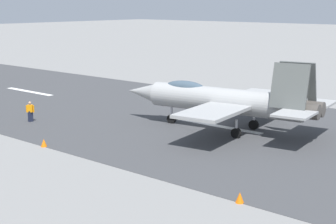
{
  "coord_description": "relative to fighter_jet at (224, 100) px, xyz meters",
  "views": [
    {
      "loc": [
        -24.62,
        34.2,
        9.77
      ],
      "look_at": [
        -0.62,
        6.44,
        2.2
      ],
      "focal_mm": 56.83,
      "sensor_mm": 36.0,
      "label": 1
    }
  ],
  "objects": [
    {
      "name": "fighter_jet",
      "position": [
        0.0,
        0.0,
        0.0
      ],
      "size": [
        17.22,
        13.93,
        5.64
      ],
      "color": "#9D9E9E",
      "rests_on": "ground"
    },
    {
      "name": "crew_person",
      "position": [
        13.98,
        7.96,
        -1.58
      ],
      "size": [
        0.58,
        0.49,
        1.73
      ],
      "color": "#1E2338",
      "rests_on": "ground"
    },
    {
      "name": "marker_cone_near",
      "position": [
        -9.4,
        12.0,
        -2.17
      ],
      "size": [
        0.44,
        0.44,
        0.55
      ],
      "primitive_type": "cone",
      "color": "orange",
      "rests_on": "ground"
    },
    {
      "name": "runway_strip",
      "position": [
        1.56,
        -0.97,
        -2.43
      ],
      "size": [
        240.0,
        26.0,
        0.02
      ],
      "color": "#3D3E41",
      "rests_on": "ground"
    },
    {
      "name": "marker_cone_mid",
      "position": [
        6.66,
        12.0,
        -2.17
      ],
      "size": [
        0.44,
        0.44,
        0.55
      ],
      "primitive_type": "cone",
      "color": "orange",
      "rests_on": "ground"
    },
    {
      "name": "ground_plane",
      "position": [
        1.58,
        -0.97,
        -2.44
      ],
      "size": [
        400.0,
        400.0,
        0.0
      ],
      "primitive_type": "plane",
      "color": "gray"
    }
  ]
}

